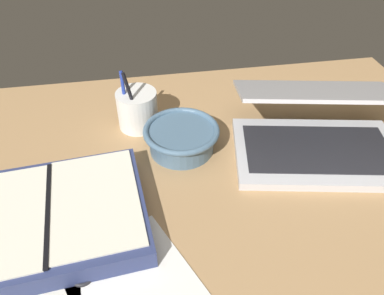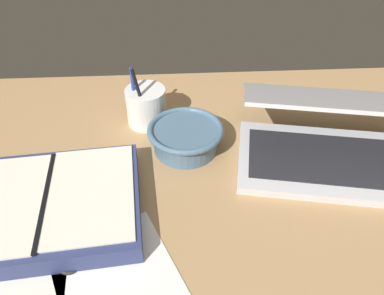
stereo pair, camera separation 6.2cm
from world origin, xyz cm
name	(u,v)px [view 1 (the left image)]	position (x,y,z in cm)	size (l,w,h in cm)	color
desk_top	(171,209)	(0.00, 0.00, 1.00)	(140.00, 100.00, 2.00)	tan
laptop	(318,131)	(33.58, 11.35, 6.85)	(40.01, 34.47, 16.20)	silver
bowl	(181,137)	(4.51, 16.10, 5.26)	(16.53, 16.53, 5.83)	slate
pen_cup	(137,109)	(-4.28, 26.63, 6.55)	(9.38, 9.38, 15.34)	white
planner	(51,218)	(-21.26, -1.18, 4.11)	(35.22, 29.00, 4.41)	navy
scissors	(86,266)	(-15.04, -10.67, 2.33)	(11.79, 8.99, 0.80)	#B7B7BC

